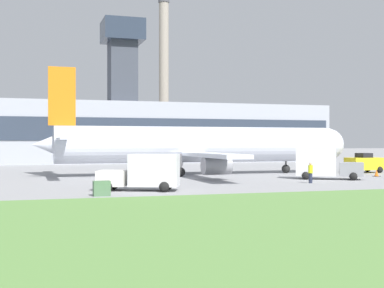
{
  "coord_description": "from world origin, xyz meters",
  "views": [
    {
      "loc": [
        -14.49,
        -49.46,
        3.32
      ],
      "look_at": [
        1.56,
        2.28,
        3.13
      ],
      "focal_mm": 50.0,
      "sensor_mm": 36.0,
      "label": 1
    }
  ],
  "objects_px": {
    "airplane": "(198,145)",
    "ground_crew_person": "(311,173)",
    "pushback_tug": "(364,164)",
    "fuel_truck": "(324,164)",
    "baggage_truck": "(145,173)"
  },
  "relations": [
    {
      "from": "baggage_truck",
      "to": "fuel_truck",
      "type": "xyz_separation_m",
      "value": [
        17.73,
        6.3,
        0.12
      ]
    },
    {
      "from": "airplane",
      "to": "ground_crew_person",
      "type": "xyz_separation_m",
      "value": [
        5.33,
        -13.33,
        -2.17
      ]
    },
    {
      "from": "ground_crew_person",
      "to": "airplane",
      "type": "bearing_deg",
      "value": 111.77
    },
    {
      "from": "pushback_tug",
      "to": "fuel_truck",
      "type": "height_order",
      "value": "fuel_truck"
    },
    {
      "from": "airplane",
      "to": "pushback_tug",
      "type": "xyz_separation_m",
      "value": [
        18.4,
        -1.87,
        -2.04
      ]
    },
    {
      "from": "pushback_tug",
      "to": "fuel_truck",
      "type": "relative_size",
      "value": 0.65
    },
    {
      "from": "fuel_truck",
      "to": "ground_crew_person",
      "type": "distance_m",
      "value": 5.06
    },
    {
      "from": "baggage_truck",
      "to": "ground_crew_person",
      "type": "height_order",
      "value": "baggage_truck"
    },
    {
      "from": "fuel_truck",
      "to": "ground_crew_person",
      "type": "relative_size",
      "value": 3.51
    },
    {
      "from": "pushback_tug",
      "to": "fuel_truck",
      "type": "bearing_deg",
      "value": -140.91
    },
    {
      "from": "airplane",
      "to": "pushback_tug",
      "type": "bearing_deg",
      "value": -5.8
    },
    {
      "from": "fuel_truck",
      "to": "pushback_tug",
      "type": "bearing_deg",
      "value": 39.09
    },
    {
      "from": "airplane",
      "to": "ground_crew_person",
      "type": "bearing_deg",
      "value": -68.23
    },
    {
      "from": "baggage_truck",
      "to": "fuel_truck",
      "type": "height_order",
      "value": "fuel_truck"
    },
    {
      "from": "baggage_truck",
      "to": "fuel_truck",
      "type": "distance_m",
      "value": 18.81
    }
  ]
}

